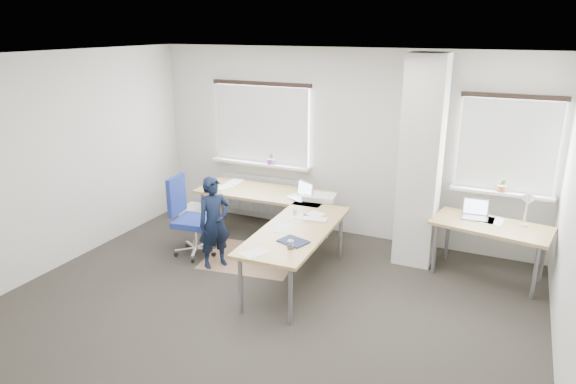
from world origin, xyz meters
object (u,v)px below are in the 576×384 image
at_px(task_chair, 192,233).
at_px(person, 214,223).
at_px(desk_side, 492,228).
at_px(desk_main, 282,211).

bearing_deg(task_chair, person, -27.24).
bearing_deg(desk_side, task_chair, -155.76).
bearing_deg(desk_side, person, -150.91).
height_order(desk_side, task_chair, desk_side).
bearing_deg(desk_main, person, -141.47).
bearing_deg(desk_main, task_chair, -162.84).
height_order(desk_main, person, person).
bearing_deg(task_chair, desk_main, 11.76).
xyz_separation_m(desk_side, task_chair, (-3.84, -0.97, -0.37)).
height_order(task_chair, person, person).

